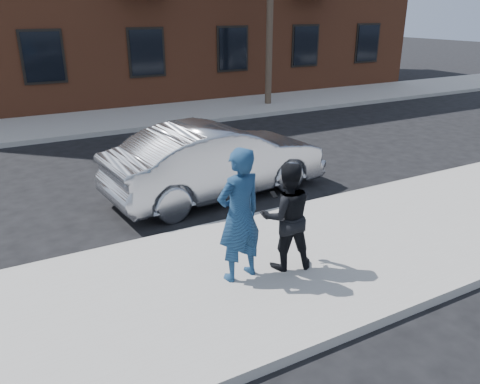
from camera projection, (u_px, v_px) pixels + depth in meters
ground at (377, 235)px, 8.39m from camera, size 100.00×100.00×0.00m
near_sidewalk at (388, 236)px, 8.16m from camera, size 50.00×3.50×0.15m
near_curb at (324, 202)px, 9.63m from camera, size 50.00×0.10×0.15m
far_sidewalk at (163, 115)px, 17.56m from camera, size 50.00×3.50×0.15m
far_curb at (180, 124)px, 16.09m from camera, size 50.00×0.10×0.15m
silver_sedan at (217, 160)px, 9.91m from camera, size 4.92×2.14×1.57m
man_hoodie at (239, 215)px, 6.44m from camera, size 0.77×0.57×1.95m
man_peacoat at (287, 216)px, 6.78m from camera, size 0.94×0.82×1.63m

